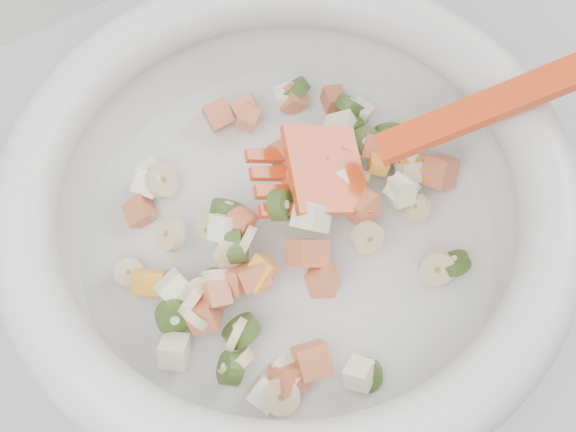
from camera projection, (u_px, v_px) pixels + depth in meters
counter at (205, 407)px, 0.97m from camera, size 2.00×0.60×0.90m
mixing_bowl at (289, 207)px, 0.53m from camera, size 0.50×0.41×0.17m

